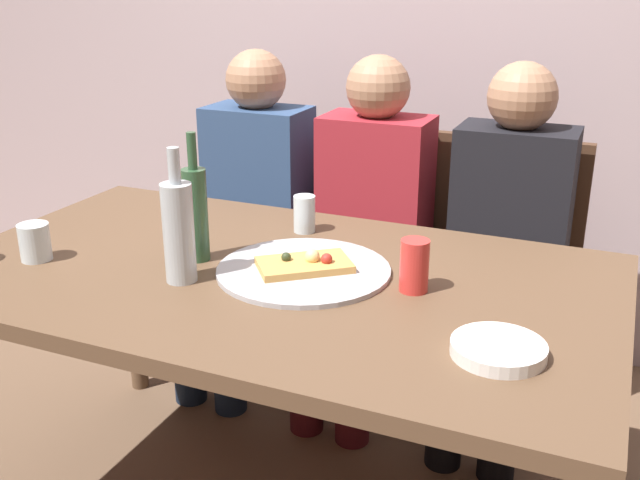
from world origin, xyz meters
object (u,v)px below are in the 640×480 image
at_px(chair_middle, 379,241).
at_px(guest_in_sweater, 247,204).
at_px(guest_in_beanie, 366,220).
at_px(guest_by_wall, 505,238).
at_px(chair_right, 509,260).
at_px(wine_bottle, 179,230).
at_px(short_glass, 35,242).
at_px(pizza_slice_last, 305,264).
at_px(soda_can, 414,266).
at_px(dining_table, 272,298).
at_px(pizza_tray, 304,270).
at_px(beer_bottle, 196,212).
at_px(chair_left, 268,225).
at_px(plate_stack, 498,349).
at_px(tumbler_near, 304,214).

relative_size(chair_middle, guest_in_sweater, 0.77).
height_order(guest_in_sweater, guest_in_beanie, same).
bearing_deg(guest_by_wall, guest_in_sweater, 0.00).
height_order(chair_middle, chair_right, same).
xyz_separation_m(wine_bottle, guest_in_sweater, (-0.29, 0.85, -0.22)).
relative_size(short_glass, guest_in_beanie, 0.08).
height_order(pizza_slice_last, soda_can, soda_can).
height_order(dining_table, chair_right, chair_right).
xyz_separation_m(chair_right, guest_in_beanie, (-0.46, -0.15, 0.13)).
relative_size(pizza_tray, pizza_slice_last, 1.67).
bearing_deg(beer_bottle, guest_in_sweater, 109.60).
distance_m(dining_table, short_glass, 0.61).
bearing_deg(pizza_slice_last, wine_bottle, -147.81).
bearing_deg(wine_bottle, pizza_slice_last, 32.19).
relative_size(wine_bottle, short_glass, 3.39).
bearing_deg(soda_can, chair_left, 133.96).
bearing_deg(short_glass, plate_stack, -1.67).
height_order(wine_bottle, beer_bottle, beer_bottle).
relative_size(pizza_slice_last, guest_in_sweater, 0.22).
bearing_deg(pizza_slice_last, beer_bottle, -174.85).
height_order(guest_in_sweater, guest_by_wall, same).
bearing_deg(dining_table, chair_middle, 90.92).
distance_m(pizza_tray, guest_in_sweater, 0.88).
distance_m(wine_bottle, guest_in_beanie, 0.89).
bearing_deg(guest_by_wall, dining_table, 58.30).
bearing_deg(beer_bottle, wine_bottle, -74.32).
bearing_deg(wine_bottle, guest_in_beanie, 79.65).
distance_m(pizza_slice_last, guest_in_beanie, 0.71).
xyz_separation_m(plate_stack, guest_by_wall, (-0.14, 0.91, -0.10)).
xyz_separation_m(chair_middle, guest_by_wall, (0.46, -0.15, 0.13)).
height_order(wine_bottle, tumbler_near, wine_bottle).
xyz_separation_m(dining_table, chair_left, (-0.46, 0.87, -0.15)).
relative_size(tumbler_near, soda_can, 0.85).
relative_size(tumbler_near, guest_in_sweater, 0.09).
xyz_separation_m(soda_can, plate_stack, (0.23, -0.23, -0.05)).
bearing_deg(guest_in_beanie, dining_table, 91.12).
relative_size(chair_left, guest_by_wall, 0.77).
distance_m(dining_table, wine_bottle, 0.29).
distance_m(wine_bottle, chair_right, 1.22).
bearing_deg(guest_by_wall, chair_left, -9.52).
distance_m(short_glass, chair_left, 1.07).
bearing_deg(dining_table, pizza_tray, 18.91).
bearing_deg(soda_can, beer_bottle, -177.01).
xyz_separation_m(beer_bottle, tumbler_near, (0.16, 0.30, -0.07)).
relative_size(guest_in_sweater, guest_by_wall, 1.00).
xyz_separation_m(soda_can, chair_right, (0.09, 0.84, -0.28)).
relative_size(dining_table, guest_in_beanie, 1.40).
bearing_deg(guest_by_wall, wine_bottle, 54.18).
xyz_separation_m(short_glass, chair_middle, (0.57, 1.03, -0.27)).
bearing_deg(short_glass, chair_middle, 61.27).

